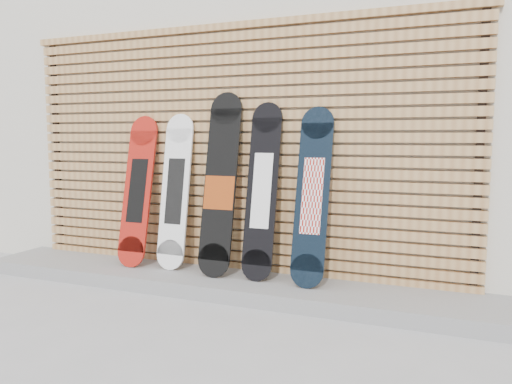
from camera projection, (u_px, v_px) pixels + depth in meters
ground at (196, 318)px, 3.62m from camera, size 80.00×80.00×0.00m
building at (358, 99)px, 6.47m from camera, size 12.00×5.00×3.60m
concrete_step at (219, 282)px, 4.30m from camera, size 4.60×0.70×0.12m
slat_wall at (232, 148)px, 4.44m from camera, size 4.26×0.08×2.29m
snowboard_0 at (138, 191)px, 4.63m from camera, size 0.29×0.34×1.39m
snowboard_1 at (175, 191)px, 4.51m from camera, size 0.27×0.28×1.40m
snowboard_2 at (220, 185)px, 4.29m from camera, size 0.29×0.36×1.58m
snowboard_3 at (262, 191)px, 4.17m from camera, size 0.27×0.32×1.48m
snowboard_4 at (312, 196)px, 4.00m from camera, size 0.27×0.36×1.44m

